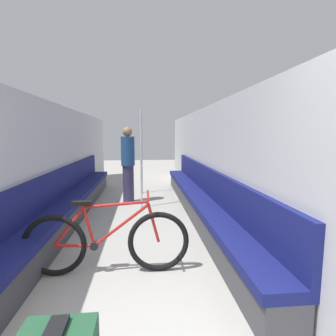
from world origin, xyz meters
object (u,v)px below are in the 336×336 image
at_px(bench_seat_row_right, 200,200).
at_px(bicycle, 107,242).
at_px(bench_seat_row_left, 70,203).
at_px(passenger_standing, 128,164).
at_px(grab_pole_far, 141,161).
at_px(grab_pole_near, 142,155).

xyz_separation_m(bench_seat_row_right, bicycle, (-1.44, -1.91, 0.05)).
bearing_deg(bench_seat_row_left, passenger_standing, 50.81).
height_order(bench_seat_row_left, grab_pole_far, grab_pole_far).
xyz_separation_m(bench_seat_row_right, grab_pole_far, (-1.08, 0.72, 0.68)).
relative_size(bench_seat_row_right, grab_pole_far, 3.04).
bearing_deg(bench_seat_row_left, grab_pole_near, 58.99).
xyz_separation_m(bicycle, passenger_standing, (0.06, 3.09, 0.51)).
bearing_deg(passenger_standing, grab_pole_far, 157.28).
distance_m(bench_seat_row_right, grab_pole_far, 1.47).
distance_m(bench_seat_row_left, grab_pole_far, 1.61).
bearing_deg(bench_seat_row_left, grab_pole_far, 29.76).
xyz_separation_m(bench_seat_row_right, grab_pole_near, (-1.07, 2.11, 0.68)).
height_order(bicycle, grab_pole_near, grab_pole_near).
distance_m(bench_seat_row_left, bench_seat_row_right, 2.34).
relative_size(bench_seat_row_right, grab_pole_near, 3.04).
bearing_deg(grab_pole_near, passenger_standing, -108.07).
relative_size(bench_seat_row_left, bench_seat_row_right, 1.00).
distance_m(bench_seat_row_left, passenger_standing, 1.63).
bearing_deg(grab_pole_far, grab_pole_near, 89.83).
bearing_deg(passenger_standing, bench_seat_row_right, 173.80).
distance_m(bicycle, grab_pole_far, 2.73).
distance_m(bicycle, grab_pole_near, 4.08).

